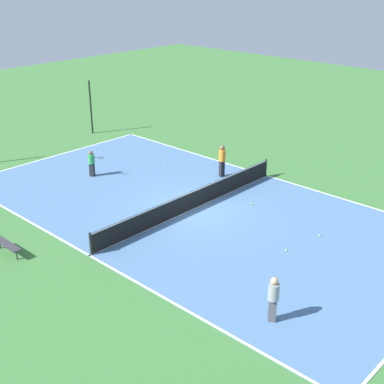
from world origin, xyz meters
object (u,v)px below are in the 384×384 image
(tennis_net, at_px, (192,200))
(player_center_orange, at_px, (222,159))
(tennis_ball_near_net, at_px, (251,204))
(bench, at_px, (7,245))
(tennis_ball_left_sideline, at_px, (165,165))
(player_far_green, at_px, (92,162))
(tennis_ball_midcourt, at_px, (320,235))
(player_baseline_gray, at_px, (273,296))
(tennis_ball_right_alley, at_px, (286,250))
(fence_post_back_right, at_px, (91,107))

(tennis_net, relative_size, player_center_orange, 6.70)
(player_center_orange, relative_size, tennis_ball_near_net, 25.89)
(bench, relative_size, tennis_ball_near_net, 23.66)
(tennis_ball_left_sideline, bearing_deg, player_center_orange, -74.79)
(bench, height_order, tennis_ball_left_sideline, bench)
(player_far_green, relative_size, tennis_ball_midcourt, 21.15)
(bench, height_order, tennis_ball_near_net, bench)
(tennis_ball_midcourt, bearing_deg, player_far_green, 100.29)
(player_baseline_gray, xyz_separation_m, tennis_ball_left_sideline, (7.72, 12.86, -0.88))
(player_far_green, distance_m, tennis_ball_right_alley, 12.38)
(tennis_net, height_order, tennis_ball_left_sideline, tennis_net)
(bench, distance_m, tennis_ball_midcourt, 12.82)
(tennis_ball_right_alley, relative_size, tennis_ball_left_sideline, 1.00)
(bench, xyz_separation_m, tennis_ball_left_sideline, (11.30, 2.66, -0.33))
(tennis_net, distance_m, player_baseline_gray, 8.91)
(tennis_net, height_order, tennis_ball_right_alley, tennis_net)
(player_far_green, height_order, tennis_ball_midcourt, player_far_green)
(tennis_ball_right_alley, bearing_deg, bench, 133.99)
(tennis_ball_right_alley, relative_size, tennis_ball_near_net, 1.00)
(tennis_ball_right_alley, distance_m, tennis_ball_near_net, 4.63)
(tennis_ball_right_alley, bearing_deg, player_baseline_gray, -151.76)
(tennis_net, height_order, tennis_ball_midcourt, tennis_net)
(tennis_ball_midcourt, distance_m, tennis_ball_right_alley, 2.07)
(bench, relative_size, tennis_ball_left_sideline, 23.66)
(bench, relative_size, tennis_ball_midcourt, 23.66)
(tennis_ball_near_net, bearing_deg, tennis_ball_right_alley, -125.14)
(tennis_net, relative_size, player_baseline_gray, 7.29)
(bench, xyz_separation_m, tennis_ball_right_alley, (7.71, -7.99, -0.33))
(player_baseline_gray, height_order, tennis_ball_near_net, player_baseline_gray)
(tennis_ball_left_sideline, relative_size, fence_post_back_right, 0.02)
(player_center_orange, distance_m, tennis_ball_left_sideline, 3.70)
(player_far_green, relative_size, player_center_orange, 0.82)
(player_far_green, height_order, player_center_orange, player_center_orange)
(tennis_ball_near_net, bearing_deg, player_center_orange, 61.50)
(bench, relative_size, fence_post_back_right, 0.45)
(player_baseline_gray, height_order, tennis_ball_midcourt, player_baseline_gray)
(tennis_net, xyz_separation_m, bench, (-8.04, 2.50, -0.13))
(bench, distance_m, tennis_ball_right_alley, 11.11)
(bench, height_order, fence_post_back_right, fence_post_back_right)
(bench, xyz_separation_m, tennis_ball_midcourt, (9.76, -8.30, -0.33))
(tennis_ball_near_net, height_order, fence_post_back_right, fence_post_back_right)
(tennis_ball_left_sideline, bearing_deg, fence_post_back_right, 82.30)
(player_far_green, xyz_separation_m, tennis_ball_right_alley, (0.25, -12.35, -0.78))
(player_center_orange, relative_size, tennis_ball_midcourt, 25.89)
(tennis_net, bearing_deg, player_baseline_gray, -120.04)
(tennis_net, distance_m, tennis_ball_right_alley, 5.51)
(player_center_orange, bearing_deg, tennis_ball_right_alley, 66.39)
(bench, distance_m, player_far_green, 8.66)
(tennis_net, bearing_deg, tennis_ball_left_sideline, 57.70)
(tennis_ball_left_sideline, bearing_deg, tennis_ball_right_alley, -108.63)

